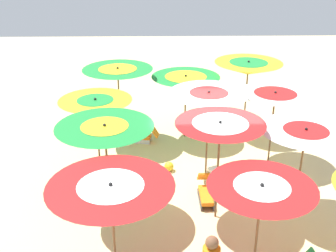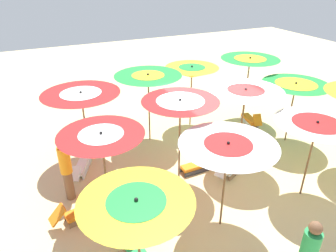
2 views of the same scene
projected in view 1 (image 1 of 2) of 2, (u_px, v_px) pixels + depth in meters
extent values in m
cube|color=beige|center=(199.00, 189.00, 11.46)|extent=(36.73, 36.73, 0.04)
cylinder|color=brown|center=(299.00, 176.00, 10.09)|extent=(0.05, 0.05, 2.06)
cone|color=white|center=(305.00, 137.00, 9.66)|extent=(2.10, 2.10, 0.32)
cone|color=red|center=(306.00, 133.00, 9.62)|extent=(1.02, 1.02, 0.16)
sphere|color=black|center=(306.00, 129.00, 9.58)|extent=(0.07, 0.07, 0.07)
cylinder|color=brown|center=(271.00, 131.00, 12.47)|extent=(0.05, 0.05, 1.97)
cone|color=white|center=(275.00, 99.00, 12.06)|extent=(2.04, 2.04, 0.36)
cone|color=red|center=(275.00, 97.00, 12.03)|extent=(1.20, 1.20, 0.21)
sphere|color=black|center=(276.00, 92.00, 11.97)|extent=(0.07, 0.07, 0.07)
cylinder|color=brown|center=(246.00, 100.00, 14.38)|extent=(0.05, 0.05, 2.22)
cone|color=yellow|center=(248.00, 68.00, 13.92)|extent=(2.20, 2.20, 0.41)
cone|color=#1E8C38|center=(248.00, 66.00, 13.88)|extent=(1.25, 1.25, 0.23)
sphere|color=black|center=(249.00, 61.00, 13.82)|extent=(0.07, 0.07, 0.07)
cylinder|color=brown|center=(256.00, 241.00, 7.96)|extent=(0.05, 0.05, 2.06)
cone|color=red|center=(261.00, 195.00, 7.53)|extent=(1.95, 1.95, 0.34)
cone|color=white|center=(261.00, 190.00, 7.50)|extent=(1.00, 1.00, 0.18)
sphere|color=black|center=(262.00, 185.00, 7.45)|extent=(0.07, 0.07, 0.07)
cylinder|color=brown|center=(217.00, 176.00, 9.88)|extent=(0.05, 0.05, 2.25)
cone|color=red|center=(220.00, 132.00, 9.42)|extent=(2.01, 2.01, 0.44)
cone|color=white|center=(220.00, 129.00, 9.38)|extent=(1.24, 1.24, 0.27)
sphere|color=black|center=(220.00, 122.00, 9.31)|extent=(0.07, 0.07, 0.07)
cylinder|color=brown|center=(207.00, 138.00, 11.76)|extent=(0.05, 0.05, 2.21)
cone|color=white|center=(209.00, 101.00, 11.31)|extent=(2.12, 2.12, 0.44)
cone|color=red|center=(209.00, 96.00, 11.26)|extent=(1.04, 1.04, 0.22)
sphere|color=black|center=(209.00, 92.00, 11.20)|extent=(0.07, 0.07, 0.07)
cylinder|color=brown|center=(185.00, 110.00, 13.99)|extent=(0.05, 0.05, 1.93)
cone|color=#1E8C38|center=(186.00, 82.00, 13.59)|extent=(2.18, 2.18, 0.35)
cone|color=yellow|center=(186.00, 80.00, 13.56)|extent=(1.33, 1.33, 0.22)
sphere|color=black|center=(186.00, 76.00, 13.51)|extent=(0.07, 0.07, 0.07)
cylinder|color=brown|center=(114.00, 241.00, 7.95)|extent=(0.05, 0.05, 2.09)
cone|color=red|center=(111.00, 193.00, 7.52)|extent=(2.28, 2.28, 0.31)
cone|color=white|center=(111.00, 189.00, 7.49)|extent=(1.19, 1.19, 0.16)
sphere|color=black|center=(110.00, 184.00, 7.44)|extent=(0.07, 0.07, 0.07)
cylinder|color=brown|center=(108.00, 176.00, 9.95)|extent=(0.05, 0.05, 2.19)
cone|color=#1E8C38|center=(105.00, 134.00, 9.50)|extent=(2.20, 2.20, 0.37)
cone|color=yellow|center=(105.00, 130.00, 9.45)|extent=(1.06, 1.06, 0.18)
sphere|color=black|center=(104.00, 125.00, 9.41)|extent=(0.07, 0.07, 0.07)
cylinder|color=brown|center=(98.00, 142.00, 11.66)|extent=(0.05, 0.05, 2.09)
cone|color=yellow|center=(96.00, 107.00, 11.22)|extent=(1.94, 1.94, 0.39)
cone|color=#1E8C38|center=(95.00, 103.00, 11.18)|extent=(0.96, 0.96, 0.19)
sphere|color=black|center=(95.00, 99.00, 11.13)|extent=(0.07, 0.07, 0.07)
cylinder|color=brown|center=(120.00, 108.00, 13.65)|extent=(0.05, 0.05, 2.29)
cone|color=#1E8C38|center=(118.00, 74.00, 13.18)|extent=(2.18, 2.18, 0.30)
cone|color=yellow|center=(118.00, 71.00, 13.15)|extent=(1.18, 1.18, 0.17)
sphere|color=black|center=(118.00, 68.00, 13.10)|extent=(0.07, 0.07, 0.07)
cube|color=silver|center=(136.00, 141.00, 13.89)|extent=(0.22, 0.92, 0.14)
cube|color=silver|center=(138.00, 137.00, 14.16)|extent=(0.22, 0.92, 0.14)
cube|color=orange|center=(137.00, 136.00, 13.98)|extent=(0.48, 0.97, 0.10)
cube|color=orange|center=(154.00, 131.00, 13.78)|extent=(0.35, 0.34, 0.41)
cube|color=#333338|center=(211.00, 199.00, 10.88)|extent=(0.83, 0.06, 0.14)
cube|color=#333338|center=(200.00, 200.00, 10.87)|extent=(0.83, 0.06, 0.14)
cube|color=orange|center=(206.00, 195.00, 10.83)|extent=(0.84, 0.32, 0.10)
cube|color=orange|center=(203.00, 176.00, 11.26)|extent=(0.35, 0.31, 0.37)
cube|color=olive|center=(215.00, 180.00, 11.73)|extent=(0.80, 0.40, 0.14)
cube|color=olive|center=(225.00, 177.00, 11.86)|extent=(0.80, 0.40, 0.14)
cube|color=white|center=(221.00, 175.00, 11.74)|extent=(0.92, 0.66, 0.10)
cube|color=white|center=(233.00, 180.00, 11.19)|extent=(0.46, 0.44, 0.29)
sphere|color=brown|center=(212.00, 243.00, 6.95)|extent=(0.23, 0.23, 0.23)
sphere|color=yellow|center=(169.00, 166.00, 12.27)|extent=(0.27, 0.27, 0.27)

